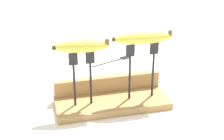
# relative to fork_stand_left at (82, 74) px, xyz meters

# --- Properties ---
(ground_plane) EXTENTS (3.00, 3.00, 0.00)m
(ground_plane) POSITION_rel_fork_stand_left_xyz_m (0.09, 0.01, -0.12)
(ground_plane) COLOR silver
(wooden_board) EXTENTS (0.35, 0.14, 0.02)m
(wooden_board) POSITION_rel_fork_stand_left_xyz_m (0.09, 0.01, -0.11)
(wooden_board) COLOR #A87F4C
(wooden_board) RESTS_ON ground
(board_backstop) EXTENTS (0.34, 0.02, 0.05)m
(board_backstop) POSITION_rel_fork_stand_left_xyz_m (0.09, 0.06, -0.08)
(board_backstop) COLOR #A87F4C
(board_backstop) RESTS_ON wooden_board
(fork_stand_left) EXTENTS (0.07, 0.01, 0.17)m
(fork_stand_left) POSITION_rel_fork_stand_left_xyz_m (0.00, 0.00, 0.00)
(fork_stand_left) COLOR black
(fork_stand_left) RESTS_ON wooden_board
(fork_stand_right) EXTENTS (0.10, 0.01, 0.18)m
(fork_stand_right) POSITION_rel_fork_stand_left_xyz_m (0.18, -0.00, 0.01)
(fork_stand_right) COLOR black
(fork_stand_right) RESTS_ON wooden_board
(banana_raised_left) EXTENTS (0.16, 0.05, 0.04)m
(banana_raised_left) POSITION_rel_fork_stand_left_xyz_m (-0.00, 0.00, 0.09)
(banana_raised_left) COLOR #DBD147
(banana_raised_left) RESTS_ON fork_stand_left
(banana_raised_right) EXTENTS (0.18, 0.05, 0.04)m
(banana_raised_right) POSITION_rel_fork_stand_left_xyz_m (0.18, 0.00, 0.09)
(banana_raised_right) COLOR #DBD147
(banana_raised_right) RESTS_ON fork_stand_right
(fork_fallen_near) EXTENTS (0.17, 0.08, 0.01)m
(fork_fallen_near) POSITION_rel_fork_stand_left_xyz_m (0.19, 0.34, -0.12)
(fork_fallen_near) COLOR black
(fork_fallen_near) RESTS_ON ground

